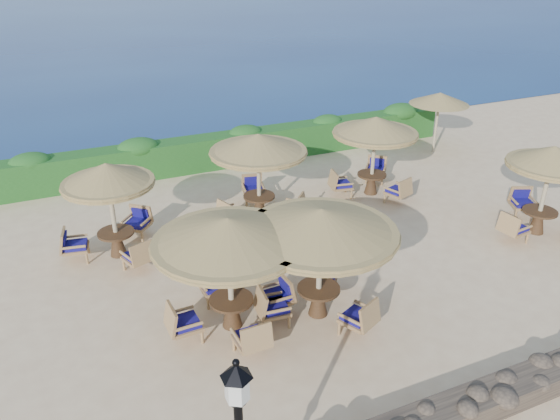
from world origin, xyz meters
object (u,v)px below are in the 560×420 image
object	(u,v)px
cafe_set_1	(321,236)
cafe_set_5	(375,139)
cafe_set_2	(549,175)
cafe_set_0	(229,250)
extra_parasol	(440,99)
cafe_set_3	(110,194)
cafe_set_4	(258,157)

from	to	relation	value
cafe_set_1	cafe_set_5	distance (m)	6.99
cafe_set_1	cafe_set_2	distance (m)	7.65
cafe_set_0	cafe_set_2	xyz separation A→B (m)	(9.51, 0.50, -0.10)
extra_parasol	cafe_set_0	bearing A→B (deg)	-146.81
cafe_set_2	cafe_set_3	bearing A→B (deg)	162.33
cafe_set_1	cafe_set_3	bearing A→B (deg)	129.62
cafe_set_2	cafe_set_4	distance (m)	8.15
cafe_set_0	cafe_set_1	world-z (taller)	same
cafe_set_4	cafe_set_5	distance (m)	4.06
cafe_set_1	cafe_set_2	xyz separation A→B (m)	(7.60, 0.89, -0.20)
cafe_set_3	cafe_set_4	bearing A→B (deg)	8.06
cafe_set_2	cafe_set_0	bearing A→B (deg)	-176.98
cafe_set_2	cafe_set_3	xyz separation A→B (m)	(-11.32, 3.60, -0.02)
cafe_set_0	cafe_set_1	xyz separation A→B (m)	(1.92, -0.39, 0.10)
cafe_set_5	cafe_set_2	bearing A→B (deg)	-55.91
extra_parasol	cafe_set_3	distance (m)	13.31
extra_parasol	cafe_set_1	bearing A→B (deg)	-140.22
cafe_set_5	cafe_set_4	bearing A→B (deg)	-178.86
cafe_set_3	cafe_set_5	xyz separation A→B (m)	(8.41, 0.70, 0.11)
cafe_set_2	cafe_set_5	distance (m)	5.19
cafe_set_3	cafe_set_2	bearing A→B (deg)	-17.67
extra_parasol	cafe_set_2	size ratio (longest dim) A/B	0.87
cafe_set_0	cafe_set_3	world-z (taller)	same
extra_parasol	cafe_set_2	distance (m)	6.97
extra_parasol	cafe_set_4	distance (m)	8.95
cafe_set_1	cafe_set_4	xyz separation A→B (m)	(0.63, 5.11, -0.08)
extra_parasol	cafe_set_1	distance (m)	11.97
cafe_set_1	cafe_set_0	bearing A→B (deg)	168.52
extra_parasol	cafe_set_0	xyz separation A→B (m)	(-11.11, -7.27, -0.25)
extra_parasol	cafe_set_5	world-z (taller)	cafe_set_5
cafe_set_4	cafe_set_3	bearing A→B (deg)	-171.94
cafe_set_0	cafe_set_1	bearing A→B (deg)	-11.48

